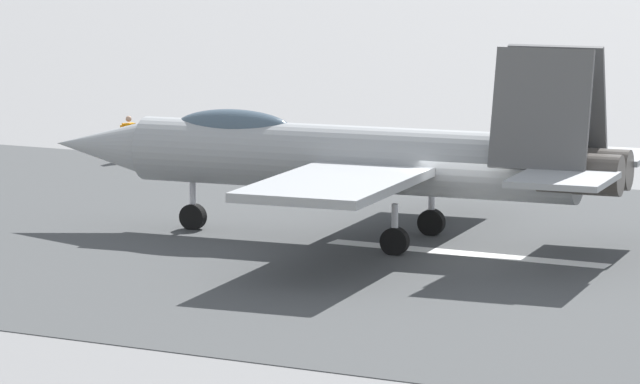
% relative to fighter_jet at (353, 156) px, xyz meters
% --- Properties ---
extents(ground_plane, '(400.00, 400.00, 0.00)m').
position_rel_fighter_jet_xyz_m(ground_plane, '(-3.57, 0.42, -2.39)').
color(ground_plane, slate).
extents(runway_strip, '(240.00, 26.00, 0.02)m').
position_rel_fighter_jet_xyz_m(runway_strip, '(-3.59, 0.42, -2.38)').
color(runway_strip, '#424446').
rests_on(runway_strip, ground).
extents(fighter_jet, '(17.46, 14.34, 5.59)m').
position_rel_fighter_jet_xyz_m(fighter_jet, '(0.00, 0.00, 0.00)').
color(fighter_jet, '#94989B').
rests_on(fighter_jet, ground).
extents(crew_person, '(0.47, 0.61, 1.67)m').
position_rel_fighter_jet_xyz_m(crew_person, '(14.49, -11.03, -1.56)').
color(crew_person, '#1E2338').
rests_on(crew_person, ground).
extents(marker_cone_mid, '(0.44, 0.44, 0.55)m').
position_rel_fighter_jet_xyz_m(marker_cone_mid, '(3.22, -11.17, -2.12)').
color(marker_cone_mid, orange).
rests_on(marker_cone_mid, ground).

